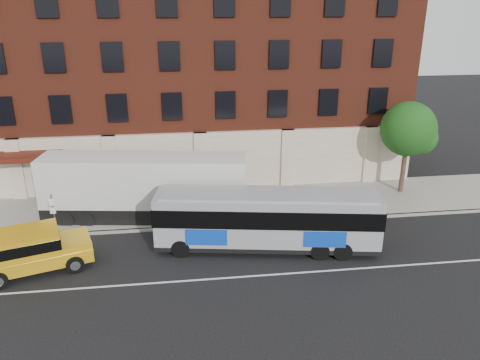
{
  "coord_description": "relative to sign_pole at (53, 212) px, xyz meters",
  "views": [
    {
      "loc": [
        -1.29,
        -18.88,
        12.48
      ],
      "look_at": [
        1.87,
        5.5,
        3.07
      ],
      "focal_mm": 35.43,
      "sensor_mm": 36.0,
      "label": 1
    }
  ],
  "objects": [
    {
      "name": "sign_pole",
      "position": [
        0.0,
        0.0,
        0.0
      ],
      "size": [
        0.3,
        0.2,
        2.5
      ],
      "color": "slate",
      "rests_on": "ground"
    },
    {
      "name": "yellow_suv",
      "position": [
        -0.35,
        -3.76,
        -0.23
      ],
      "size": [
        5.7,
        3.66,
        2.12
      ],
      "color": "gold",
      "rests_on": "ground"
    },
    {
      "name": "kerb",
      "position": [
        8.5,
        -0.15,
        -1.38
      ],
      "size": [
        60.0,
        0.25,
        0.15
      ],
      "primitive_type": "cube",
      "color": "gray",
      "rests_on": "ground"
    },
    {
      "name": "lane_line",
      "position": [
        8.5,
        -5.65,
        -1.45
      ],
      "size": [
        60.0,
        0.12,
        0.01
      ],
      "primitive_type": "cube",
      "color": "silver",
      "rests_on": "ground"
    },
    {
      "name": "building",
      "position": [
        8.49,
        10.77,
        6.13
      ],
      "size": [
        30.0,
        12.1,
        15.0
      ],
      "color": "maroon",
      "rests_on": "sidewalk"
    },
    {
      "name": "sidewalk",
      "position": [
        8.5,
        2.85,
        -1.38
      ],
      "size": [
        60.0,
        6.0,
        0.15
      ],
      "primitive_type": "cube",
      "color": "gray",
      "rests_on": "ground"
    },
    {
      "name": "ground",
      "position": [
        8.5,
        -6.15,
        -1.45
      ],
      "size": [
        120.0,
        120.0,
        0.0
      ],
      "primitive_type": "plane",
      "color": "black",
      "rests_on": "ground"
    },
    {
      "name": "shipping_container",
      "position": [
        4.94,
        1.45,
        0.52
      ],
      "size": [
        12.17,
        4.12,
        3.98
      ],
      "color": "black",
      "rests_on": "ground"
    },
    {
      "name": "street_tree",
      "position": [
        22.04,
        3.34,
        2.96
      ],
      "size": [
        3.6,
        3.6,
        6.2
      ],
      "color": "#372A1B",
      "rests_on": "sidewalk"
    },
    {
      "name": "city_bus",
      "position": [
        11.51,
        -2.98,
        0.31
      ],
      "size": [
        11.9,
        4.39,
        3.19
      ],
      "color": "#93949B",
      "rests_on": "ground"
    }
  ]
}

